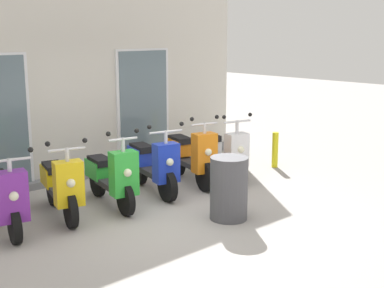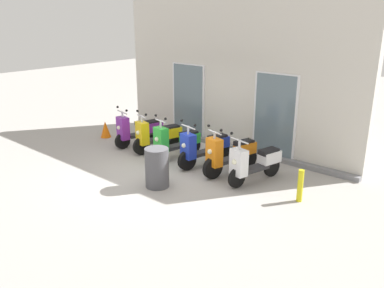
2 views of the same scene
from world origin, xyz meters
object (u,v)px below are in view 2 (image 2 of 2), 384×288
(curb_bollard, at_px, (300,186))
(scooter_white, at_px, (254,162))
(traffic_cone, at_px, (105,129))
(trash_bin, at_px, (157,168))
(scooter_yellow, at_px, (158,135))
(scooter_orange, at_px, (230,155))
(scooter_green, at_px, (176,142))
(scooter_purple, at_px, (138,130))
(scooter_blue, at_px, (204,148))

(curb_bollard, bearing_deg, scooter_white, 169.50)
(traffic_cone, xyz_separation_m, trash_bin, (3.93, -1.59, 0.19))
(scooter_yellow, distance_m, scooter_orange, 2.51)
(scooter_orange, relative_size, scooter_white, 1.02)
(scooter_green, height_order, trash_bin, scooter_green)
(scooter_white, relative_size, trash_bin, 1.72)
(scooter_purple, xyz_separation_m, scooter_yellow, (0.82, -0.03, 0.00))
(trash_bin, height_order, curb_bollard, trash_bin)
(scooter_blue, bearing_deg, scooter_orange, -2.10)
(curb_bollard, bearing_deg, scooter_yellow, 176.12)
(scooter_yellow, height_order, curb_bollard, scooter_yellow)
(scooter_purple, height_order, scooter_white, scooter_white)
(scooter_purple, bearing_deg, traffic_cone, -174.24)
(scooter_blue, height_order, scooter_white, scooter_blue)
(scooter_yellow, xyz_separation_m, scooter_orange, (2.51, -0.04, 0.03))
(curb_bollard, bearing_deg, scooter_green, 176.93)
(scooter_blue, relative_size, traffic_cone, 3.08)
(scooter_yellow, distance_m, trash_bin, 2.41)
(traffic_cone, bearing_deg, scooter_green, 0.17)
(scooter_purple, relative_size, scooter_white, 1.02)
(traffic_cone, distance_m, curb_bollard, 6.72)
(scooter_blue, bearing_deg, traffic_cone, -178.38)
(scooter_blue, bearing_deg, scooter_green, -173.49)
(scooter_blue, xyz_separation_m, curb_bollard, (2.81, -0.30, -0.13))
(scooter_purple, distance_m, scooter_white, 4.06)
(scooter_green, distance_m, scooter_white, 2.44)
(scooter_purple, height_order, scooter_orange, scooter_orange)
(scooter_purple, height_order, trash_bin, scooter_purple)
(scooter_blue, distance_m, scooter_orange, 0.83)
(scooter_yellow, relative_size, curb_bollard, 2.21)
(scooter_blue, bearing_deg, trash_bin, -89.11)
(scooter_yellow, relative_size, scooter_green, 0.99)
(traffic_cone, distance_m, trash_bin, 4.25)
(scooter_white, xyz_separation_m, curb_bollard, (1.26, -0.23, -0.14))
(scooter_blue, relative_size, scooter_white, 1.03)
(traffic_cone, bearing_deg, scooter_white, 0.47)
(scooter_green, xyz_separation_m, curb_bollard, (3.70, -0.20, -0.13))
(scooter_orange, bearing_deg, scooter_white, -2.80)
(scooter_orange, height_order, curb_bollard, scooter_orange)
(scooter_orange, height_order, scooter_white, scooter_orange)
(scooter_green, xyz_separation_m, scooter_orange, (1.72, 0.07, 0.02))
(scooter_blue, bearing_deg, scooter_yellow, 179.81)
(scooter_blue, relative_size, scooter_orange, 1.00)
(traffic_cone, relative_size, curb_bollard, 0.74)
(scooter_yellow, xyz_separation_m, scooter_white, (3.23, -0.07, 0.02))
(scooter_orange, xyz_separation_m, curb_bollard, (1.99, -0.27, -0.15))
(scooter_yellow, height_order, scooter_white, scooter_white)
(curb_bollard, bearing_deg, scooter_purple, 176.44)
(scooter_yellow, distance_m, scooter_blue, 1.68)
(scooter_yellow, distance_m, scooter_green, 0.80)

